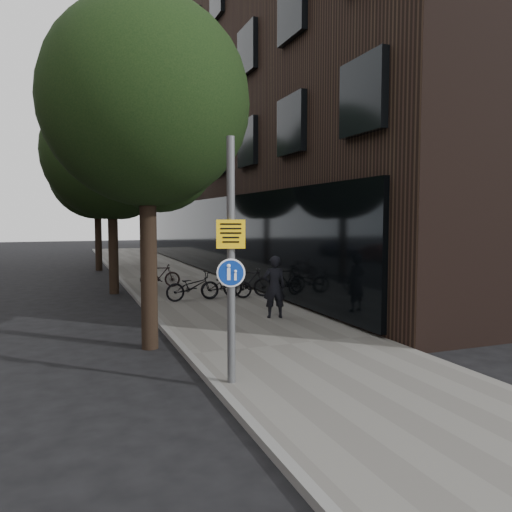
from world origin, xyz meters
name	(u,v)px	position (x,y,z in m)	size (l,w,h in m)	color
ground	(367,404)	(0.00, 0.00, 0.00)	(120.00, 120.00, 0.00)	black
sidewalk	(209,300)	(0.25, 10.00, 0.06)	(4.50, 60.00, 0.12)	slate
curb_edge	(142,304)	(-2.00, 10.00, 0.07)	(0.15, 60.00, 0.13)	slate
building_right_dark_brick	(285,117)	(8.50, 22.00, 9.00)	(12.00, 40.00, 18.00)	black
street_tree_near	(149,113)	(-2.53, 4.64, 5.11)	(4.40, 4.40, 7.50)	black
street_tree_mid	(113,157)	(-2.53, 13.14, 5.11)	(5.00, 5.00, 7.80)	black
street_tree_far	(98,176)	(-2.53, 22.14, 5.11)	(5.00, 5.00, 7.80)	black
signpost	(231,260)	(-1.75, 1.38, 2.16)	(0.45, 0.18, 4.04)	#595B5E
pedestrian	(274,287)	(1.04, 6.10, 0.98)	(0.62, 0.41, 1.71)	black
parked_bike_facade_near	(226,285)	(0.81, 9.75, 0.58)	(0.60, 1.73, 0.91)	black
parked_bike_facade_far	(248,282)	(1.61, 9.79, 0.64)	(0.49, 1.73, 1.04)	black
parked_bike_curb_near	(193,286)	(-0.37, 9.70, 0.60)	(0.63, 1.81, 0.95)	black
parked_bike_curb_far	(160,275)	(-0.81, 13.33, 0.59)	(0.44, 1.57, 0.94)	black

